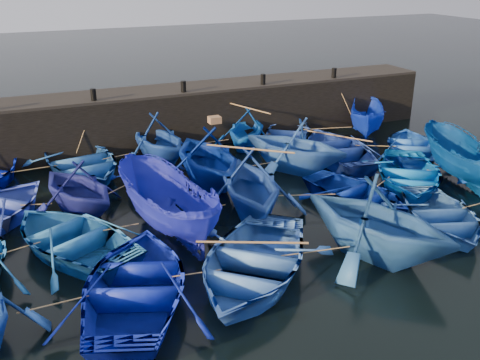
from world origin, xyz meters
name	(u,v)px	position (x,y,z in m)	size (l,w,h in m)	color
ground	(280,235)	(0.00, 0.00, 0.00)	(120.00, 120.00, 0.00)	black
quay_wall	(179,116)	(0.00, 10.50, 1.25)	(26.00, 2.50, 2.50)	black
quay_top	(178,89)	(0.00, 10.50, 2.56)	(26.00, 2.50, 0.12)	black
bollard_1	(93,95)	(-4.00, 9.60, 2.87)	(0.24, 0.24, 0.50)	black
bollard_2	(183,86)	(0.00, 9.60, 2.87)	(0.24, 0.24, 0.50)	black
bollard_3	(263,79)	(4.00, 9.60, 2.87)	(0.24, 0.24, 0.50)	black
bollard_4	(334,73)	(8.00, 9.60, 2.87)	(0.24, 0.24, 0.50)	black
boat_1	(80,162)	(-5.04, 7.88, 0.58)	(3.99, 5.58, 1.16)	#1A4990
boat_2	(158,138)	(-1.70, 8.17, 1.08)	(3.52, 4.09, 2.15)	#18429F
boat_3	(247,129)	(2.53, 8.24, 0.96)	(3.15, 3.65, 1.92)	#0847BC
boat_4	(287,133)	(4.66, 8.24, 0.46)	(3.18, 4.45, 0.92)	#24449F
boat_5	(367,119)	(8.86, 7.66, 0.85)	(1.66, 4.40, 1.70)	#0B28CB
boat_7	(78,186)	(-5.60, 4.15, 1.02)	(3.35, 3.89, 2.05)	navy
boat_8	(156,180)	(-2.71, 4.96, 0.48)	(3.29, 4.60, 0.95)	#122895
boat_9	(208,156)	(-0.69, 4.68, 1.25)	(4.11, 4.77, 2.51)	navy
boat_10	(295,144)	(3.15, 4.76, 1.18)	(3.85, 4.47, 2.35)	blue
boat_11	(338,148)	(5.57, 5.22, 0.53)	(3.66, 5.12, 1.06)	navy
boat_12	(412,146)	(8.91, 4.38, 0.47)	(3.24, 4.52, 0.94)	blue
boat_14	(72,237)	(-6.18, 1.49, 0.53)	(3.63, 5.07, 1.05)	#165492
boat_15	(166,205)	(-3.28, 1.51, 1.02)	(1.98, 5.26, 2.03)	#171FA6
boat_16	(250,183)	(-0.28, 1.74, 1.19)	(3.89, 4.51, 2.37)	#1D44A1
boat_17	(357,193)	(3.59, 1.00, 0.44)	(3.04, 4.25, 0.88)	navy
boat_18	(408,174)	(6.36, 1.56, 0.52)	(3.62, 5.06, 1.05)	blue
boat_19	(461,159)	(8.50, 1.14, 0.96)	(1.86, 4.94, 1.91)	navy
boat_21	(137,284)	(-5.02, -1.82, 0.56)	(3.87, 5.40, 1.12)	#081795
boat_22	(252,262)	(-1.92, -2.01, 0.57)	(3.95, 5.52, 1.14)	blue
boat_23	(378,219)	(1.91, -2.32, 1.26)	(4.13, 4.80, 2.52)	#20518F
boat_24	(442,215)	(5.04, -1.66, 0.46)	(3.16, 4.42, 0.92)	blue
wooden_crate	(215,120)	(-0.39, 4.68, 2.63)	(0.44, 0.36, 0.25)	#8B603D
mooring_ropes	(229,160)	(0.26, 4.92, 0.87)	(17.81, 11.87, 2.10)	tan
loose_oars	(275,149)	(1.47, 3.30, 1.66)	(9.75, 12.33, 1.37)	#99724C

